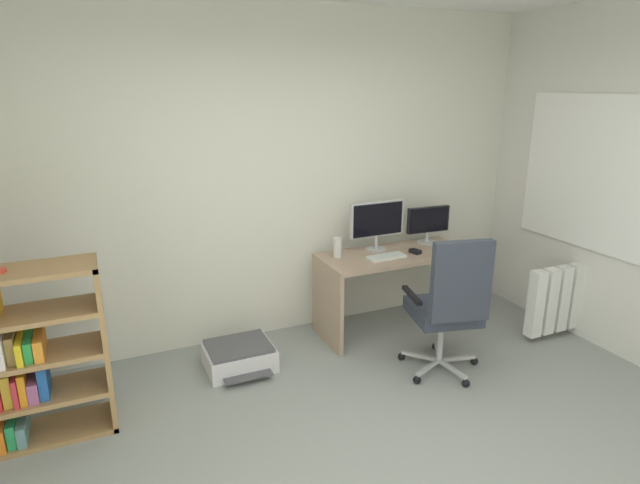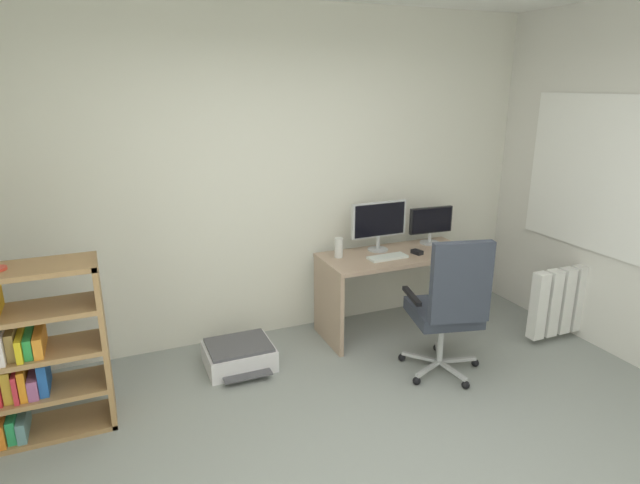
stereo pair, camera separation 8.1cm
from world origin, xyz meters
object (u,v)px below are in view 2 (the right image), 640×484
office_chair (450,304)px  printer (239,355)px  radiator (571,299)px  computer_mouse (417,252)px  bookshelf (24,358)px  monitor_secondary (431,222)px  desktop_speaker (339,248)px  monitor_main (379,221)px  desk (396,275)px  keyboard (388,257)px

office_chair → printer: office_chair is taller
printer → radiator: bearing=-12.4°
computer_mouse → radiator: size_ratio=0.12×
office_chair → bookshelf: (-2.79, 0.45, -0.07)m
monitor_secondary → desktop_speaker: 0.95m
radiator → desktop_speaker: bearing=156.3°
monitor_secondary → office_chair: (-0.49, -1.00, -0.32)m
desktop_speaker → office_chair: size_ratio=0.15×
monitor_secondary → printer: monitor_secondary is taller
monitor_main → office_chair: size_ratio=0.46×
printer → bookshelf: bearing=-167.7°
desk → keyboard: size_ratio=3.92×
desktop_speaker → computer_mouse: bearing=-15.0°
computer_mouse → bookshelf: bearing=172.0°
monitor_main → desktop_speaker: monitor_main is taller
keyboard → office_chair: bearing=-85.9°
desktop_speaker → desk: bearing=-10.9°
desk → printer: desk is taller
office_chair → printer: bearing=151.5°
office_chair → printer: size_ratio=2.16×
computer_mouse → keyboard: bearing=166.9°
desktop_speaker → printer: (-0.94, -0.19, -0.71)m
monitor_secondary → printer: bearing=-172.7°
monitor_main → monitor_secondary: monitor_main is taller
computer_mouse → printer: computer_mouse is taller
computer_mouse → desktop_speaker: (-0.66, 0.18, 0.07)m
monitor_secondary → keyboard: bearing=-158.1°
desk → office_chair: (-0.06, -0.85, 0.08)m
monitor_main → radiator: monitor_main is taller
keyboard → desktop_speaker: size_ratio=2.00×
bookshelf → printer: size_ratio=2.14×
bookshelf → radiator: size_ratio=1.32×
desktop_speaker → radiator: 2.06m
bookshelf → desk: bearing=8.0°
office_chair → desktop_speaker: bearing=115.5°
monitor_main → printer: bearing=-169.8°
monitor_secondary → keyboard: (-0.58, -0.23, -0.19)m
keyboard → printer: size_ratio=0.66×
office_chair → radiator: size_ratio=1.33×
monitor_secondary → desk: bearing=-161.4°
monitor_secondary → office_chair: 1.16m
monitor_main → radiator: size_ratio=0.62×
computer_mouse → radiator: (1.18, -0.63, -0.39)m
computer_mouse → monitor_main: bearing=124.9°
computer_mouse → bookshelf: 3.03m
keyboard → printer: (-1.31, -0.01, -0.64)m
printer → radiator: size_ratio=0.62×
desktop_speaker → radiator: size_ratio=0.20×
keyboard → radiator: bearing=-25.2°
monitor_secondary → bookshelf: bookshelf is taller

